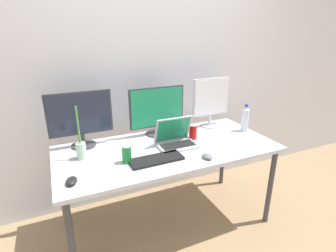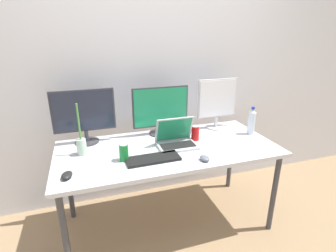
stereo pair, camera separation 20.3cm
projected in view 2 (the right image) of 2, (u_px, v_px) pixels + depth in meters
The scene contains 14 objects.
ground_plane at pixel (168, 222), 2.35m from camera, with size 16.00×16.00×0.00m, color #9E7F5B.
wall_back at pixel (148, 67), 2.43m from camera, with size 7.00×0.08×2.60m, color silver.
work_desk at pixel (168, 154), 2.12m from camera, with size 1.74×0.81×0.74m.
monitor_left at pixel (84, 114), 2.10m from camera, with size 0.49×0.20×0.45m.
monitor_center at pixel (161, 110), 2.29m from camera, with size 0.50×0.21×0.43m.
monitor_right at pixel (217, 102), 2.42m from camera, with size 0.38×0.18×0.47m.
laptop_silver at pixel (176, 139), 2.11m from camera, with size 0.31×0.23×0.23m.
keyboard_main at pixel (153, 159), 1.89m from camera, with size 0.39×0.15×0.02m, color black.
mouse_by_keyboard at pixel (67, 175), 1.66m from camera, with size 0.07×0.10×0.03m, color black.
mouse_by_laptop at pixel (205, 158), 1.88m from camera, with size 0.06×0.09×0.03m, color slate.
water_bottle at pixel (252, 122), 2.32m from camera, with size 0.06×0.06×0.25m.
soda_can_near_keyboard at pixel (195, 133), 2.21m from camera, with size 0.07×0.07×0.13m.
soda_can_by_laptop at pixel (124, 152), 1.87m from camera, with size 0.07×0.07×0.13m.
bamboo_vase at pixel (81, 145), 1.95m from camera, with size 0.07×0.07×0.40m.
Camera 2 is at (-0.59, -1.81, 1.63)m, focal length 28.00 mm.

